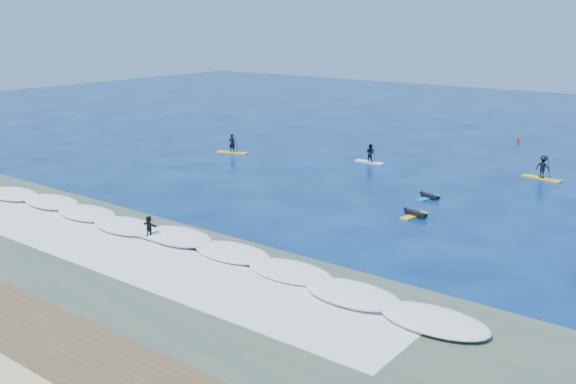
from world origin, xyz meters
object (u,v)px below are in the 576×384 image
Objects in this scene: sup_paddler_center at (370,155)px; sup_paddler_right at (543,168)px; prone_paddler_far at (429,197)px; marker_buoy at (518,140)px; prone_paddler_near at (415,214)px; sup_paddler_left at (232,146)px; wave_surfer at (149,228)px.

sup_paddler_center is 0.85× the size of sup_paddler_right.
marker_buoy is (-1.98, 24.41, 0.14)m from prone_paddler_far.
prone_paddler_far is (9.16, -7.48, -0.56)m from sup_paddler_center.
marker_buoy reaches higher than prone_paddler_near.
sup_paddler_left reaches higher than wave_surfer.
prone_paddler_near is 1.24× the size of wave_surfer.
sup_paddler_right is 15.25m from marker_buoy.
sup_paddler_right reaches higher than prone_paddler_far.
sup_paddler_left is at bearing 95.86° from prone_paddler_far.
prone_paddler_near is 16.50m from wave_surfer.
sup_paddler_left is 12.96m from sup_paddler_center.
sup_paddler_left is 28.76m from marker_buoy.
sup_paddler_left is at bearing -160.06° from sup_paddler_center.
sup_paddler_center is at bearing -112.99° from marker_buoy.
wave_surfer is 2.74× the size of marker_buoy.
sup_paddler_center reaches higher than prone_paddler_near.
sup_paddler_left is 1.36× the size of prone_paddler_near.
prone_paddler_far is 24.49m from marker_buoy.
sup_paddler_left is 1.69× the size of wave_surfer.
wave_surfer is at bearing -88.34° from sup_paddler_center.
prone_paddler_near is (22.50, -7.57, -0.50)m from sup_paddler_left.
sup_paddler_center reaches higher than wave_surfer.
sup_paddler_right is at bearing -1.60° from prone_paddler_near.
sup_paddler_right is at bearing -1.59° from sup_paddler_left.
prone_paddler_near is at bearing 52.16° from wave_surfer.
marker_buoy is (19.42, 21.21, -0.37)m from sup_paddler_left.
sup_paddler_right reaches higher than prone_paddler_near.
prone_paddler_far is at bearing 62.37° from wave_surfer.
sup_paddler_left reaches higher than sup_paddler_center.
prone_paddler_far is 3.18× the size of marker_buoy.
prone_paddler_near is at bearing -151.55° from prone_paddler_far.
sup_paddler_right is 1.75× the size of wave_surfer.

